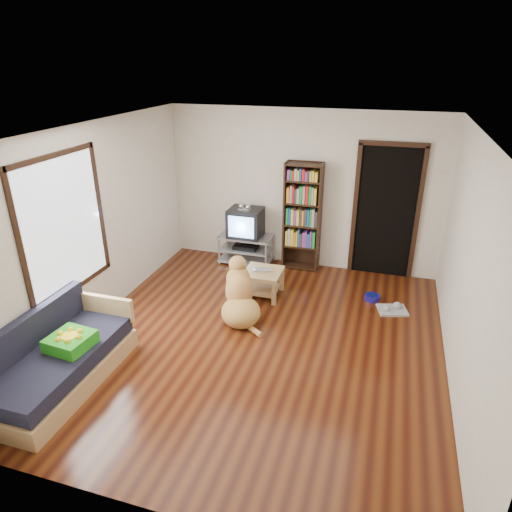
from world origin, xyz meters
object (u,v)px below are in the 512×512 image
(coffee_table, at_px, (263,278))
(dog, at_px, (240,297))
(tv_stand, at_px, (246,248))
(bookshelf, at_px, (303,211))
(dog_bowl, at_px, (372,297))
(green_cushion, at_px, (71,341))
(laptop, at_px, (262,271))
(grey_rag, at_px, (392,310))
(crt_tv, at_px, (246,222))
(sofa, at_px, (58,362))

(coffee_table, distance_m, dog, 0.72)
(dog, bearing_deg, coffee_table, 79.94)
(tv_stand, height_order, bookshelf, bookshelf)
(dog_bowl, bearing_deg, green_cushion, -137.54)
(laptop, bearing_deg, grey_rag, -11.89)
(laptop, bearing_deg, green_cushion, -135.91)
(dog_bowl, bearing_deg, tv_stand, 161.67)
(laptop, height_order, coffee_table, laptop)
(crt_tv, height_order, coffee_table, crt_tv)
(green_cushion, distance_m, coffee_table, 2.88)
(crt_tv, xyz_separation_m, coffee_table, (0.61, -1.08, -0.46))
(grey_rag, bearing_deg, bookshelf, 145.38)
(dog_bowl, bearing_deg, crt_tv, 161.16)
(crt_tv, xyz_separation_m, sofa, (-0.97, -3.65, -0.48))
(laptop, distance_m, tv_stand, 1.25)
(green_cushion, distance_m, dog, 2.22)
(dog_bowl, bearing_deg, grey_rag, -39.81)
(green_cushion, bearing_deg, bookshelf, 68.78)
(laptop, height_order, bookshelf, bookshelf)
(grey_rag, relative_size, dog, 0.42)
(tv_stand, xyz_separation_m, dog, (0.49, -1.76, 0.04))
(laptop, xyz_separation_m, bookshelf, (0.34, 1.18, 0.59))
(grey_rag, xyz_separation_m, coffee_table, (-1.89, -0.07, 0.27))
(sofa, bearing_deg, dog, 52.01)
(grey_rag, height_order, sofa, sofa)
(crt_tv, distance_m, sofa, 3.81)
(dog, bearing_deg, laptop, 79.50)
(laptop, height_order, grey_rag, laptop)
(green_cushion, distance_m, bookshelf, 4.08)
(bookshelf, bearing_deg, coffee_table, -106.40)
(green_cushion, distance_m, tv_stand, 3.64)
(dog_bowl, bearing_deg, sofa, -137.65)
(green_cushion, relative_size, crt_tv, 0.74)
(dog_bowl, height_order, crt_tv, crt_tv)
(dog_bowl, height_order, sofa, sofa)
(green_cushion, height_order, dog_bowl, green_cushion)
(bookshelf, height_order, sofa, bookshelf)
(green_cushion, relative_size, sofa, 0.24)
(green_cushion, xyz_separation_m, coffee_table, (1.46, 2.47, -0.21))
(bookshelf, height_order, coffee_table, bookshelf)
(grey_rag, bearing_deg, dog_bowl, 140.19)
(sofa, height_order, coffee_table, sofa)
(grey_rag, bearing_deg, dog, -158.91)
(sofa, bearing_deg, green_cushion, 39.46)
(sofa, bearing_deg, bookshelf, 62.68)
(dog_bowl, distance_m, crt_tv, 2.44)
(dog_bowl, bearing_deg, laptop, -167.50)
(crt_tv, relative_size, coffee_table, 1.05)
(grey_rag, distance_m, dog, 2.19)
(dog_bowl, height_order, tv_stand, tv_stand)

